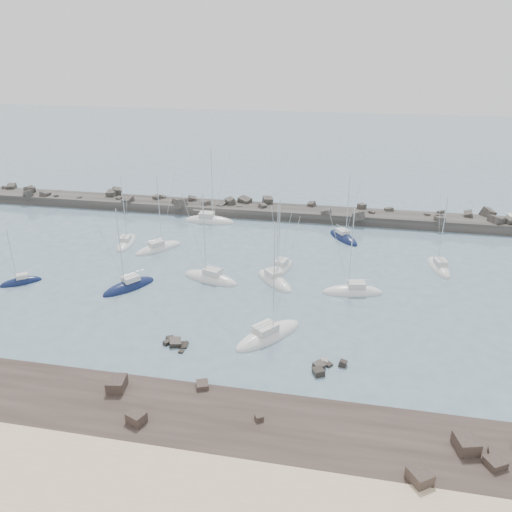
{
  "coord_description": "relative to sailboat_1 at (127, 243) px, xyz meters",
  "views": [
    {
      "loc": [
        14.4,
        -55.01,
        31.83
      ],
      "look_at": [
        1.27,
        12.0,
        2.41
      ],
      "focal_mm": 35.0,
      "sensor_mm": 36.0,
      "label": 1
    }
  ],
  "objects": [
    {
      "name": "sailboat_14",
      "position": [
        7.46,
        -15.51,
        0.02
      ],
      "size": [
        6.67,
        7.96,
        12.82
      ],
      "color": "#0E183E",
      "rests_on": "ground"
    },
    {
      "name": "breakwater",
      "position": [
        14.94,
        19.55,
        0.17
      ],
      "size": [
        115.0,
        8.0,
        5.19
      ],
      "color": "#2F2C29",
      "rests_on": "ground"
    },
    {
      "name": "sailboat_8",
      "position": [
        36.37,
        9.48,
        0.01
      ],
      "size": [
        6.5,
        7.91,
        12.6
      ],
      "color": "#0E183E",
      "rests_on": "ground"
    },
    {
      "name": "sailboat_2",
      "position": [
        -8.36,
        -17.1,
        0.01
      ],
      "size": [
        5.47,
        4.82,
        9.11
      ],
      "color": "#0E183E",
      "rests_on": "ground"
    },
    {
      "name": "sailboat_7",
      "position": [
        28.81,
        -24.22,
        0.01
      ],
      "size": [
        8.29,
        9.42,
        15.18
      ],
      "color": "silver",
      "rests_on": "ground"
    },
    {
      "name": "sailboat_13",
      "position": [
        27.19,
        -9.75,
        0.02
      ],
      "size": [
        7.25,
        7.72,
        12.91
      ],
      "color": "silver",
      "rests_on": "ground"
    },
    {
      "name": "sailboat_5",
      "position": [
        17.98,
        -10.82,
        0.03
      ],
      "size": [
        9.15,
        5.07,
        13.98
      ],
      "color": "silver",
      "rests_on": "ground"
    },
    {
      "name": "rock_cluster_near",
      "position": [
        18.73,
        -27.86,
        -0.1
      ],
      "size": [
        3.17,
        3.11,
        1.47
      ],
      "color": "black",
      "rests_on": "ground"
    },
    {
      "name": "rock_shelf",
      "position": [
        22.77,
        -40.44,
        -0.11
      ],
      "size": [
        140.0,
        12.3,
        1.89
      ],
      "color": "#2B211D",
      "rests_on": "ground"
    },
    {
      "name": "sailboat_3",
      "position": [
        6.33,
        -1.34,
        0.0
      ],
      "size": [
        7.33,
        8.29,
        13.4
      ],
      "color": "silver",
      "rests_on": "ground"
    },
    {
      "name": "rock_cluster_far",
      "position": [
        35.62,
        -29.19,
        -0.02
      ],
      "size": [
        3.77,
        3.49,
        1.25
      ],
      "color": "black",
      "rests_on": "ground"
    },
    {
      "name": "sailboat_1",
      "position": [
        0.0,
        0.0,
        0.0
      ],
      "size": [
        3.62,
        8.21,
        12.53
      ],
      "color": "silver",
      "rests_on": "ground"
    },
    {
      "name": "sailboat_6",
      "position": [
        27.46,
        -5.6,
        0.01
      ],
      "size": [
        4.21,
        8.05,
        12.32
      ],
      "color": "silver",
      "rests_on": "ground"
    },
    {
      "name": "sailboat_10",
      "position": [
        51.07,
        -0.31,
        0.01
      ],
      "size": [
        3.89,
        7.9,
        12.13
      ],
      "color": "silver",
      "rests_on": "ground"
    },
    {
      "name": "sailboat_4",
      "position": [
        10.81,
        13.54,
        0.02
      ],
      "size": [
        9.76,
        3.04,
        15.45
      ],
      "color": "silver",
      "rests_on": "ground"
    },
    {
      "name": "sailboat_9",
      "position": [
        38.36,
        -11.05,
        0.02
      ],
      "size": [
        8.6,
        3.95,
        13.23
      ],
      "color": "silver",
      "rests_on": "ground"
    },
    {
      "name": "ground",
      "position": [
        22.6,
        -18.46,
        -0.13
      ],
      "size": [
        400.0,
        400.0,
        0.0
      ],
      "primitive_type": "plane",
      "color": "slate",
      "rests_on": "ground"
    }
  ]
}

